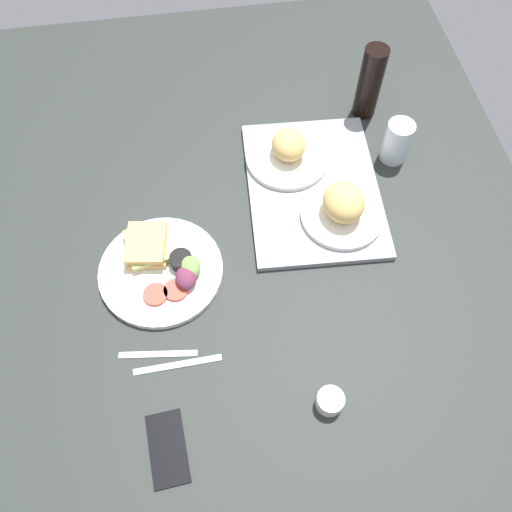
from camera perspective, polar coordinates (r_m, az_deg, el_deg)
The scene contains 11 objects.
ground_plane at distance 126.83cm, azimuth -1.48°, elevation -0.64°, with size 190.00×150.00×3.00cm, color #282D2B.
serving_tray at distance 136.86cm, azimuth 6.20°, elevation 7.31°, with size 45.00×33.00×1.60cm, color gray.
bread_plate_near at distance 139.59cm, azimuth 3.47°, elevation 11.26°, with size 21.85×21.85×8.22cm.
bread_plate_far at distance 129.06cm, azimuth 9.40°, elevation 5.27°, with size 20.50×20.50×9.26cm.
plate_with_salad at distance 124.50cm, azimuth -10.15°, elevation -1.12°, with size 28.97×28.97×5.40cm.
drinking_glass at distance 143.99cm, azimuth 15.01°, elevation 11.89°, with size 6.97×6.97×11.83cm, color silver.
soda_bottle at distance 150.90cm, azimuth 12.23°, elevation 17.89°, with size 6.40×6.40×21.10cm, color black.
espresso_cup at distance 111.64cm, azimuth 8.01°, elevation -15.31°, with size 5.60×5.60×4.00cm, color silver.
fork at distance 117.30cm, azimuth -10.57°, elevation -10.39°, with size 17.00×1.40×0.50cm, color #B7B7BC.
knife at distance 115.84cm, azimuth -8.49°, elevation -11.56°, with size 19.00×1.40×0.50cm, color #B7B7BC.
cell_phone at distance 111.71cm, azimuth -9.57°, elevation -19.84°, with size 14.40×7.20×0.80cm, color black.
Camera 1 is at (61.70, -6.21, 109.14)cm, focal length 36.92 mm.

